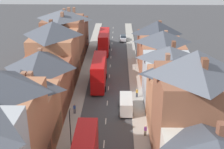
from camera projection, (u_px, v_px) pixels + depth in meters
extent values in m
cube|color=#A8A399|center=(82.00, 83.00, 60.28)|extent=(2.20, 104.00, 0.14)
cube|color=#A8A399|center=(135.00, 84.00, 60.06)|extent=(2.20, 104.00, 0.14)
cube|color=silver|center=(104.00, 144.00, 41.66)|extent=(0.14, 1.80, 0.01)
cube|color=silver|center=(106.00, 121.00, 47.22)|extent=(0.14, 1.80, 0.01)
cube|color=silver|center=(107.00, 103.00, 52.78)|extent=(0.14, 1.80, 0.01)
cube|color=silver|center=(108.00, 88.00, 58.34)|extent=(0.14, 1.80, 0.01)
cube|color=silver|center=(109.00, 76.00, 63.90)|extent=(0.14, 1.80, 0.01)
cube|color=silver|center=(110.00, 66.00, 69.46)|extent=(0.14, 1.80, 0.01)
cube|color=silver|center=(111.00, 57.00, 75.02)|extent=(0.14, 1.80, 0.01)
cube|color=silver|center=(111.00, 50.00, 80.58)|extent=(0.14, 1.80, 0.01)
cube|color=silver|center=(112.00, 43.00, 86.14)|extent=(0.14, 1.80, 0.01)
cube|color=silver|center=(112.00, 37.00, 91.70)|extent=(0.14, 1.80, 0.01)
cube|color=silver|center=(113.00, 32.00, 97.26)|extent=(0.14, 1.80, 0.01)
cube|color=silver|center=(113.00, 28.00, 102.82)|extent=(0.14, 1.80, 0.01)
cube|color=#B2704C|center=(5.00, 138.00, 33.19)|extent=(8.00, 7.96, 11.04)
cube|color=#B2704C|center=(26.00, 116.00, 40.83)|extent=(8.00, 7.18, 7.74)
cube|color=#1E5133|center=(57.00, 132.00, 41.60)|extent=(0.12, 6.60, 3.20)
pyramid|color=#474C56|center=(22.00, 80.00, 38.86)|extent=(8.00, 7.18, 2.76)
cube|color=#99664C|center=(30.00, 77.00, 37.84)|extent=(0.60, 0.90, 1.33)
cube|color=#99664C|center=(24.00, 77.00, 37.93)|extent=(0.60, 0.90, 1.28)
cube|color=#935138|center=(42.00, 89.00, 49.45)|extent=(8.00, 11.22, 7.20)
cube|color=maroon|center=(68.00, 100.00, 50.12)|extent=(0.12, 10.32, 3.20)
pyramid|color=#474C56|center=(40.00, 60.00, 47.59)|extent=(8.00, 11.22, 2.71)
cube|color=#99664C|center=(40.00, 52.00, 48.79)|extent=(0.60, 0.90, 1.29)
cube|color=#B2704C|center=(55.00, 59.00, 59.18)|extent=(8.00, 10.73, 9.57)
cube|color=maroon|center=(77.00, 75.00, 60.29)|extent=(0.12, 9.87, 3.20)
pyramid|color=#474C56|center=(53.00, 28.00, 56.92)|extent=(8.00, 10.73, 2.49)
cube|color=brown|center=(51.00, 23.00, 58.49)|extent=(0.60, 0.90, 1.12)
cube|color=brown|center=(64.00, 42.00, 68.70)|extent=(8.00, 10.18, 10.48)
cube|color=navy|center=(82.00, 57.00, 69.98)|extent=(0.12, 9.37, 3.20)
pyramid|color=#565B66|center=(62.00, 14.00, 66.39)|extent=(8.00, 10.18, 1.80)
cube|color=#99664C|center=(69.00, 10.00, 67.72)|extent=(0.60, 0.90, 1.07)
cube|color=#99664C|center=(62.00, 14.00, 63.63)|extent=(0.60, 0.90, 0.92)
cube|color=brown|center=(71.00, 36.00, 78.27)|extent=(8.00, 9.49, 8.01)
cube|color=navy|center=(87.00, 45.00, 79.09)|extent=(0.12, 8.73, 3.20)
pyramid|color=#565B66|center=(70.00, 15.00, 76.37)|extent=(8.00, 9.49, 2.15)
cube|color=#99664C|center=(64.00, 12.00, 76.46)|extent=(0.60, 0.90, 1.57)
cube|color=#99664C|center=(74.00, 11.00, 77.96)|extent=(0.60, 0.90, 1.59)
pyramid|color=#474C56|center=(216.00, 149.00, 26.37)|extent=(8.00, 9.74, 1.90)
cube|color=brown|center=(221.00, 130.00, 27.95)|extent=(0.60, 0.90, 1.34)
cube|color=brown|center=(190.00, 121.00, 35.99)|extent=(8.00, 8.81, 11.62)
pyramid|color=#565B66|center=(196.00, 62.00, 33.30)|extent=(8.00, 8.81, 2.76)
cube|color=brown|center=(205.00, 64.00, 31.26)|extent=(0.60, 0.90, 1.13)
cube|color=#B2704C|center=(176.00, 101.00, 44.60)|extent=(8.00, 8.36, 8.13)
cube|color=maroon|center=(148.00, 116.00, 45.61)|extent=(0.12, 7.69, 3.20)
pyramid|color=#383D47|center=(179.00, 65.00, 42.58)|extent=(8.00, 8.36, 2.66)
cube|color=#99664C|center=(168.00, 57.00, 44.13)|extent=(0.60, 0.90, 1.06)
cube|color=#99664C|center=(185.00, 66.00, 40.67)|extent=(0.60, 0.90, 1.23)
cube|color=#ADB2B7|center=(168.00, 79.00, 52.63)|extent=(8.00, 8.75, 7.62)
cube|color=maroon|center=(144.00, 91.00, 53.54)|extent=(0.12, 8.05, 3.20)
pyramid|color=#565B66|center=(170.00, 52.00, 50.83)|extent=(8.00, 8.75, 1.97)
cube|color=brown|center=(174.00, 46.00, 51.50)|extent=(0.60, 0.90, 1.54)
cube|color=#A36042|center=(161.00, 61.00, 61.01)|extent=(8.00, 9.38, 7.74)
cube|color=#1E5133|center=(141.00, 71.00, 61.94)|extent=(0.12, 8.63, 3.20)
pyramid|color=#474C56|center=(163.00, 36.00, 59.14)|extent=(8.00, 9.38, 2.19)
cube|color=#99664C|center=(166.00, 33.00, 59.38)|extent=(0.60, 0.90, 0.96)
cube|color=brown|center=(156.00, 49.00, 69.32)|extent=(8.00, 8.26, 7.00)
cube|color=olive|center=(138.00, 57.00, 70.12)|extent=(0.12, 7.60, 3.20)
pyramid|color=#383D47|center=(157.00, 27.00, 67.47)|extent=(8.00, 8.26, 2.89)
cube|color=brown|center=(160.00, 24.00, 67.60)|extent=(0.60, 0.90, 1.36)
cube|color=red|center=(83.00, 143.00, 32.93)|extent=(2.39, 10.37, 0.10)
cube|color=#28333D|center=(89.00, 141.00, 39.16)|extent=(2.20, 0.10, 1.20)
cube|color=#28333D|center=(88.00, 125.00, 38.30)|extent=(2.20, 0.10, 1.10)
cube|color=yellow|center=(88.00, 119.00, 38.00)|extent=(1.34, 0.08, 0.32)
cube|color=#B70F0F|center=(99.00, 77.00, 59.08)|extent=(2.44, 10.80, 2.50)
cube|color=#B70F0F|center=(99.00, 65.00, 58.18)|extent=(2.44, 10.58, 2.30)
cube|color=#B70F0F|center=(99.00, 59.00, 57.73)|extent=(2.39, 10.37, 0.10)
cube|color=#28333D|center=(101.00, 66.00, 63.97)|extent=(2.20, 0.10, 1.20)
cube|color=#28333D|center=(101.00, 56.00, 63.10)|extent=(2.20, 0.10, 1.10)
cube|color=#28333D|center=(93.00, 76.00, 59.01)|extent=(0.06, 9.18, 0.90)
cube|color=#28333D|center=(93.00, 65.00, 58.17)|extent=(0.06, 9.18, 0.90)
cube|color=yellow|center=(101.00, 52.00, 62.80)|extent=(1.34, 0.08, 0.32)
cylinder|color=black|center=(94.00, 76.00, 62.64)|extent=(0.30, 1.00, 1.00)
cylinder|color=black|center=(106.00, 76.00, 62.59)|extent=(0.30, 1.00, 1.00)
cylinder|color=black|center=(92.00, 89.00, 56.79)|extent=(0.30, 1.00, 1.00)
cylinder|color=black|center=(105.00, 89.00, 56.74)|extent=(0.30, 1.00, 1.00)
cube|color=red|center=(104.00, 46.00, 77.75)|extent=(2.44, 10.80, 2.50)
cube|color=red|center=(104.00, 37.00, 76.84)|extent=(2.44, 10.58, 2.30)
cube|color=red|center=(104.00, 32.00, 76.39)|extent=(2.39, 10.37, 0.10)
cube|color=#28333D|center=(105.00, 40.00, 82.63)|extent=(2.20, 0.10, 1.20)
cube|color=#28333D|center=(105.00, 31.00, 81.77)|extent=(2.20, 0.10, 1.10)
cube|color=#28333D|center=(99.00, 45.00, 77.68)|extent=(0.06, 9.18, 0.90)
cube|color=#28333D|center=(99.00, 37.00, 76.83)|extent=(0.06, 9.18, 0.90)
cube|color=yellow|center=(105.00, 28.00, 81.46)|extent=(1.34, 0.08, 0.32)
cylinder|color=black|center=(100.00, 47.00, 81.30)|extent=(0.30, 1.00, 1.00)
cylinder|color=black|center=(109.00, 47.00, 81.25)|extent=(0.30, 1.00, 1.00)
cylinder|color=black|center=(98.00, 54.00, 75.45)|extent=(0.30, 1.00, 1.00)
cylinder|color=black|center=(109.00, 54.00, 75.40)|extent=(0.30, 1.00, 1.00)
cube|color=silver|center=(102.00, 64.00, 68.53)|extent=(1.70, 4.07, 0.78)
cube|color=#28333D|center=(102.00, 61.00, 68.08)|extent=(1.46, 2.03, 0.60)
cylinder|color=black|center=(98.00, 64.00, 69.86)|extent=(0.20, 0.62, 0.62)
cylinder|color=black|center=(106.00, 64.00, 69.83)|extent=(0.20, 0.62, 0.62)
cylinder|color=black|center=(98.00, 68.00, 67.53)|extent=(0.20, 0.62, 0.62)
cylinder|color=black|center=(106.00, 68.00, 67.49)|extent=(0.20, 0.62, 0.62)
cube|color=silver|center=(123.00, 38.00, 88.41)|extent=(1.70, 4.49, 0.73)
cube|color=#28333D|center=(123.00, 36.00, 87.95)|extent=(1.46, 2.24, 0.60)
cylinder|color=black|center=(120.00, 38.00, 89.86)|extent=(0.20, 0.62, 0.62)
cylinder|color=black|center=(126.00, 38.00, 89.82)|extent=(0.20, 0.62, 0.62)
cylinder|color=black|center=(120.00, 41.00, 87.28)|extent=(0.20, 0.62, 0.62)
cylinder|color=black|center=(126.00, 41.00, 87.24)|extent=(0.20, 0.62, 0.62)
cube|color=silver|center=(126.00, 104.00, 49.54)|extent=(1.96, 5.20, 2.10)
cube|color=#28333D|center=(126.00, 95.00, 51.79)|extent=(1.76, 0.10, 0.90)
cylinder|color=black|center=(120.00, 105.00, 51.39)|extent=(0.24, 0.72, 0.72)
cylinder|color=black|center=(132.00, 105.00, 51.34)|extent=(0.24, 0.72, 0.72)
cylinder|color=black|center=(120.00, 114.00, 48.49)|extent=(0.24, 0.72, 0.72)
cylinder|color=black|center=(132.00, 114.00, 48.45)|extent=(0.24, 0.72, 0.72)
cylinder|color=brown|center=(145.00, 133.00, 43.19)|extent=(0.14, 0.14, 0.84)
cylinder|color=brown|center=(146.00, 133.00, 43.18)|extent=(0.14, 0.14, 0.84)
cube|color=#723384|center=(145.00, 129.00, 42.93)|extent=(0.36, 0.22, 0.54)
sphere|color=beige|center=(146.00, 126.00, 42.78)|extent=(0.22, 0.22, 0.22)
cylinder|color=#3D4256|center=(74.00, 111.00, 49.01)|extent=(0.14, 0.14, 0.84)
cylinder|color=#3D4256|center=(75.00, 111.00, 49.01)|extent=(0.14, 0.14, 0.84)
cube|color=#2D4C9E|center=(74.00, 107.00, 48.75)|extent=(0.36, 0.22, 0.54)
sphere|color=#9E7051|center=(74.00, 105.00, 48.61)|extent=(0.22, 0.22, 0.22)
cylinder|color=#23232D|center=(136.00, 95.00, 54.42)|extent=(0.14, 0.14, 0.84)
cylinder|color=#23232D|center=(137.00, 95.00, 54.42)|extent=(0.14, 0.14, 0.84)
cube|color=gold|center=(137.00, 91.00, 54.16)|extent=(0.36, 0.22, 0.54)
sphere|color=beige|center=(137.00, 89.00, 54.02)|extent=(0.22, 0.22, 0.22)
cylinder|color=black|center=(70.00, 130.00, 39.94)|extent=(0.12, 0.12, 5.50)
cylinder|color=black|center=(70.00, 110.00, 39.36)|extent=(0.08, 0.90, 0.08)
cube|color=beige|center=(70.00, 108.00, 39.81)|extent=(0.20, 0.32, 0.20)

